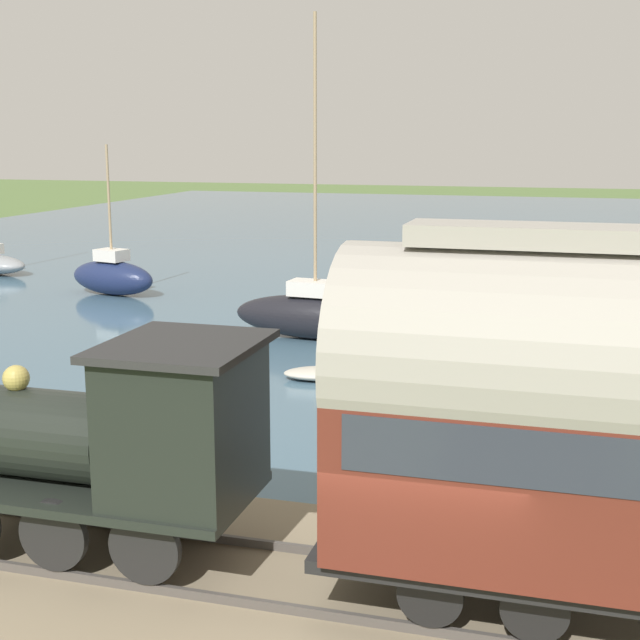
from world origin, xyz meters
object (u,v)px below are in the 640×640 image
steam_locomotive (106,435)px  sailboat_black (315,314)px  rowboat_off_pier (324,373)px  rowboat_near_shore (159,369)px  sailboat_navy (113,276)px

steam_locomotive → sailboat_black: 15.52m
rowboat_off_pier → rowboat_near_shore: bearing=89.6°
sailboat_navy → sailboat_black: 11.00m
rowboat_off_pier → sailboat_navy: bearing=34.9°
sailboat_black → rowboat_off_pier: sailboat_black is taller
steam_locomotive → rowboat_off_pier: size_ratio=2.37×
rowboat_off_pier → steam_locomotive: bearing=166.0°
steam_locomotive → rowboat_near_shore: 10.99m
sailboat_navy → rowboat_near_shore: bearing=-132.0°
sailboat_navy → rowboat_off_pier: size_ratio=2.58×
steam_locomotive → sailboat_navy: size_ratio=0.92×
rowboat_near_shore → rowboat_off_pier: bearing=-122.5°
rowboat_near_shore → rowboat_off_pier: (1.04, -4.07, -0.08)m
steam_locomotive → sailboat_navy: 23.52m
steam_locomotive → rowboat_off_pier: bearing=0.6°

